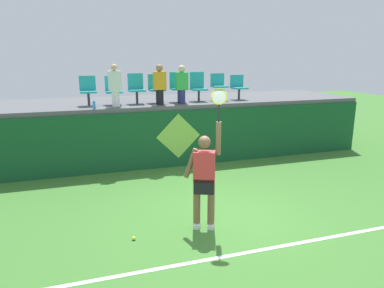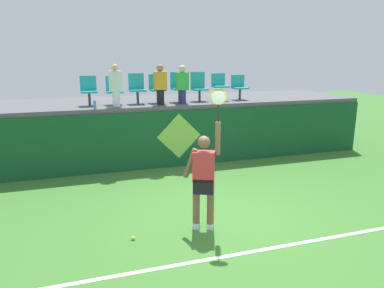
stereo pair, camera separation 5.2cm
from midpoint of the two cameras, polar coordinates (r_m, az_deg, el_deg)
name	(u,v)px [view 2 (the right image)]	position (r m, az deg, el deg)	size (l,w,h in m)	color
ground_plane	(224,217)	(7.16, 5.28, -11.53)	(40.00, 40.00, 0.00)	#3D752D
court_back_wall	(176,138)	(10.06, -2.38, 0.93)	(12.15, 0.20, 1.60)	#144C28
spectator_platform	(164,102)	(11.27, -4.35, 6.77)	(12.15, 2.95, 0.12)	#56565B
court_baseline_stripe	(255,251)	(6.11, 10.24, -16.47)	(10.94, 0.08, 0.01)	white
tennis_player	(204,177)	(6.38, 2.15, -5.25)	(0.71, 0.39, 2.54)	white
tennis_ball	(133,238)	(6.40, -9.14, -14.60)	(0.07, 0.07, 0.07)	#D1E533
water_bottle	(95,105)	(9.61, -15.12, 6.06)	(0.07, 0.07, 0.21)	#338CE5
stadium_chair_0	(89,89)	(10.30, -16.02, 8.43)	(0.44, 0.42, 0.81)	#38383D
stadium_chair_1	(114,89)	(10.35, -12.16, 8.58)	(0.44, 0.42, 0.79)	#38383D
stadium_chair_2	(137,87)	(10.43, -8.64, 8.95)	(0.44, 0.42, 0.85)	#38383D
stadium_chair_3	(157,87)	(10.53, -5.46, 9.04)	(0.44, 0.42, 0.82)	#38383D
stadium_chair_4	(179,86)	(10.69, -2.01, 9.29)	(0.44, 0.42, 0.87)	#38383D
stadium_chair_5	(199,86)	(10.88, 1.22, 9.27)	(0.44, 0.42, 0.86)	#38383D
stadium_chair_6	(220,85)	(11.10, 4.55, 9.42)	(0.44, 0.42, 0.81)	#38383D
stadium_chair_7	(239,86)	(11.37, 7.67, 9.18)	(0.44, 0.42, 0.75)	#38383D
spectator_0	(182,84)	(10.29, -1.40, 9.61)	(0.34, 0.20, 1.08)	navy
spectator_1	(160,84)	(10.08, -4.92, 9.56)	(0.34, 0.20, 1.11)	black
spectator_2	(116,85)	(9.90, -11.95, 9.24)	(0.34, 0.20, 1.13)	white
wall_signage_mount	(179,166)	(10.19, -1.90, -3.55)	(1.27, 0.01, 1.52)	#144C28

